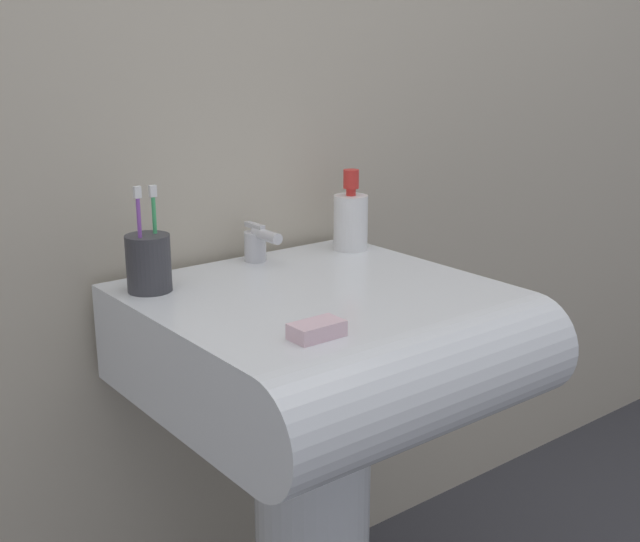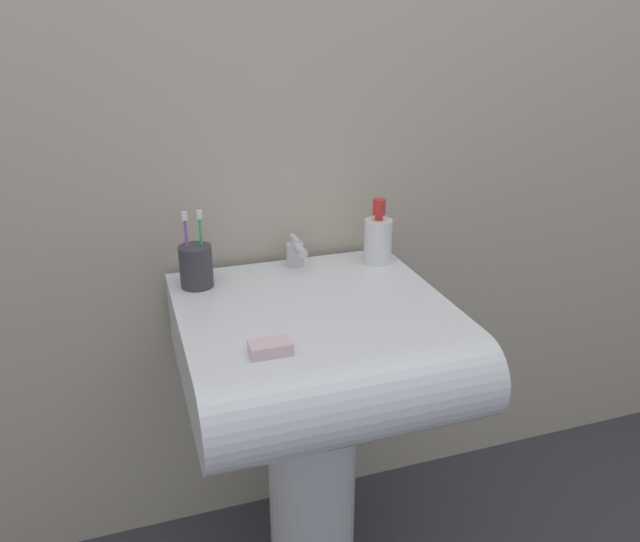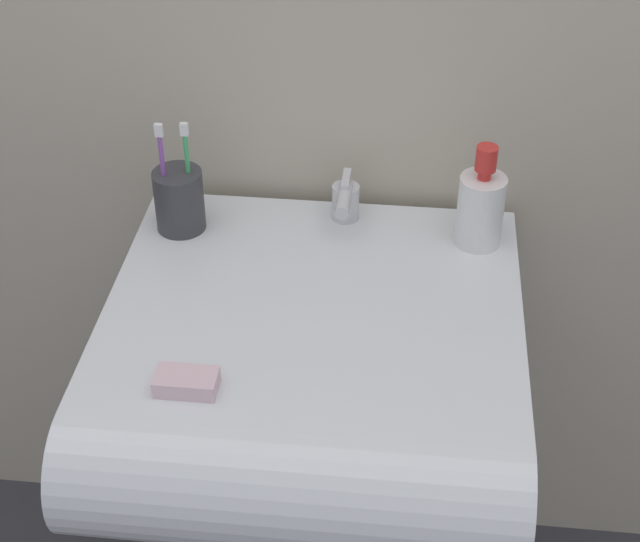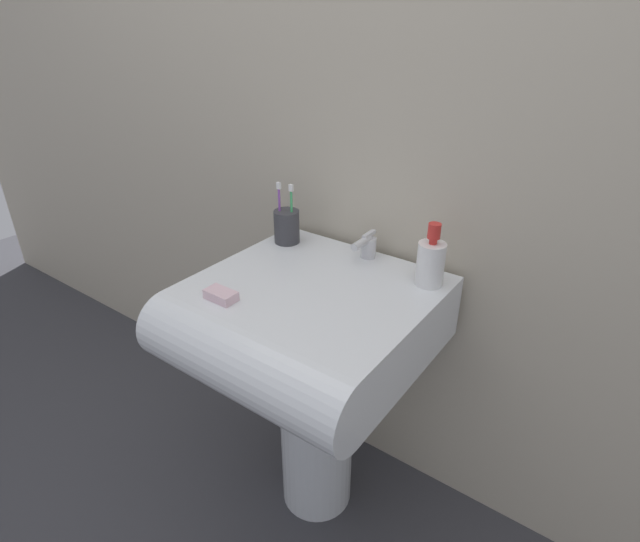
% 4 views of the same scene
% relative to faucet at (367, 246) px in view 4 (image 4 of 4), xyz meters
% --- Properties ---
extents(ground_plane, '(6.00, 6.00, 0.00)m').
position_rel_faucet_xyz_m(ground_plane, '(-0.03, -0.21, -0.83)').
color(ground_plane, '#38383D').
rests_on(ground_plane, ground).
extents(wall_back, '(5.00, 0.05, 2.40)m').
position_rel_faucet_xyz_m(wall_back, '(-0.03, 0.10, 0.37)').
color(wall_back, '#B7AD99').
rests_on(wall_back, ground).
extents(sink_pedestal, '(0.22, 0.22, 0.61)m').
position_rel_faucet_xyz_m(sink_pedestal, '(-0.03, -0.21, -0.52)').
color(sink_pedestal, white).
rests_on(sink_pedestal, ground).
extents(sink_basin, '(0.59, 0.61, 0.18)m').
position_rel_faucet_xyz_m(sink_basin, '(-0.03, -0.27, -0.13)').
color(sink_basin, white).
rests_on(sink_basin, sink_pedestal).
extents(faucet, '(0.04, 0.11, 0.08)m').
position_rel_faucet_xyz_m(faucet, '(0.00, 0.00, 0.00)').
color(faucet, silver).
rests_on(faucet, sink_basin).
extents(toothbrush_cup, '(0.08, 0.08, 0.19)m').
position_rel_faucet_xyz_m(toothbrush_cup, '(-0.25, -0.04, 0.01)').
color(toothbrush_cup, '#38383D').
rests_on(toothbrush_cup, sink_basin).
extents(soap_bottle, '(0.07, 0.07, 0.17)m').
position_rel_faucet_xyz_m(soap_bottle, '(0.21, -0.03, 0.02)').
color(soap_bottle, white).
rests_on(soap_bottle, sink_basin).
extents(bar_soap, '(0.08, 0.05, 0.02)m').
position_rel_faucet_xyz_m(bar_soap, '(-0.17, -0.40, -0.03)').
color(bar_soap, silver).
rests_on(bar_soap, sink_basin).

